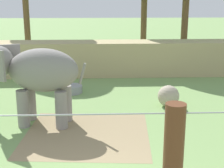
# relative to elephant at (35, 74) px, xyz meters

# --- Properties ---
(dirt_patch) EXTENTS (4.45, 4.25, 0.01)m
(dirt_patch) POSITION_rel_elephant_xyz_m (1.82, -1.09, -1.87)
(dirt_patch) COLOR #937F5B
(dirt_patch) RESTS_ON ground
(embankment_wall) EXTENTS (36.00, 1.80, 1.94)m
(embankment_wall) POSITION_rel_elephant_xyz_m (2.00, 7.52, -0.90)
(embankment_wall) COLOR tan
(embankment_wall) RESTS_ON ground
(elephant) EXTENTS (3.81, 1.80, 2.83)m
(elephant) POSITION_rel_elephant_xyz_m (0.00, 0.00, 0.00)
(elephant) COLOR gray
(elephant) RESTS_ON ground
(enrichment_ball) EXTENTS (0.90, 0.90, 0.90)m
(enrichment_ball) POSITION_rel_elephant_xyz_m (5.17, 1.69, -1.42)
(enrichment_ball) COLOR tan
(enrichment_ball) RESTS_ON ground
(water_tub) EXTENTS (1.10, 1.10, 0.35)m
(water_tub) POSITION_rel_elephant_xyz_m (0.90, 3.88, -1.69)
(water_tub) COLOR gray
(water_tub) RESTS_ON ground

